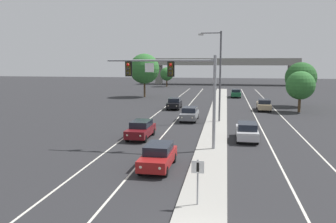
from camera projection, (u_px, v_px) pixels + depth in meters
name	position (u px, v px, depth m)	size (l,w,h in m)	color
median_island	(213.00, 140.00, 30.15)	(2.40, 110.00, 0.15)	#9E9B93
lane_stripe_oncoming_center	(173.00, 124.00, 37.77)	(0.14, 100.00, 0.01)	silver
lane_stripe_receding_center	(261.00, 127.00, 36.21)	(0.14, 100.00, 0.01)	silver
edge_stripe_left	(143.00, 123.00, 38.31)	(0.14, 100.00, 0.01)	silver
edge_stripe_right	(293.00, 128.00, 35.67)	(0.14, 100.00, 0.01)	silver
overhead_signal_mast	(178.00, 81.00, 26.47)	(8.56, 0.44, 7.20)	gray
median_sign_post	(198.00, 175.00, 16.14)	(0.60, 0.10, 2.20)	gray
street_lamp_median	(218.00, 71.00, 38.15)	(2.58, 0.28, 10.00)	#4C4C51
car_oncoming_red	(158.00, 156.00, 22.26)	(1.88, 4.50, 1.58)	maroon
car_oncoming_darkred	(141.00, 129.00, 30.93)	(1.91, 4.51, 1.58)	#5B0F14
car_oncoming_grey	(190.00, 114.00, 40.02)	(1.88, 4.49, 1.58)	slate
car_oncoming_black	(174.00, 103.00, 49.81)	(1.91, 4.51, 1.58)	black
car_receding_silver	(247.00, 131.00, 30.14)	(1.86, 4.48, 1.58)	#B7B7BC
car_receding_tan	(264.00, 105.00, 48.17)	(1.93, 4.51, 1.58)	tan
car_receding_green	(236.00, 93.00, 65.56)	(1.82, 4.47, 1.58)	#195633
overpass_bridge	(223.00, 65.00, 100.32)	(42.40, 6.40, 7.65)	gray
tree_far_right_b	(301.00, 78.00, 51.90)	(4.65, 4.65, 6.73)	#4C3823
tree_far_left_b	(144.00, 69.00, 65.48)	(5.73, 5.73, 8.29)	#4C3823
tree_far_right_a	(300.00, 85.00, 46.26)	(3.85, 3.85, 5.57)	#4C3823
tree_far_left_c	(167.00, 74.00, 92.24)	(3.62, 3.62, 5.24)	#4C3823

